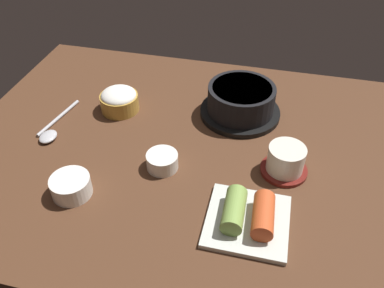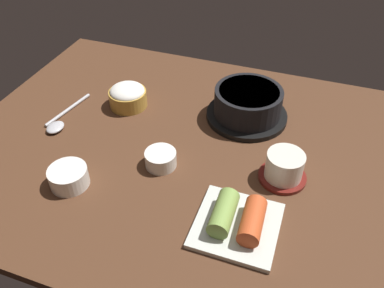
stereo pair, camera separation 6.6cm
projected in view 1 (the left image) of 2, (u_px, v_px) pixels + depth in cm
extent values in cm
cube|color=#4C2D1C|center=(185.00, 151.00, 86.74)|extent=(100.00, 76.00, 2.00)
cylinder|color=black|center=(240.00, 112.00, 94.87)|extent=(19.02, 19.02, 1.26)
cylinder|color=black|center=(241.00, 99.00, 92.40)|extent=(15.64, 15.64, 6.31)
cylinder|color=#D15619|center=(242.00, 88.00, 90.54)|extent=(13.77, 13.77, 0.60)
cylinder|color=#B78C38|center=(120.00, 103.00, 95.39)|extent=(9.14, 9.14, 4.09)
ellipsoid|color=white|center=(119.00, 95.00, 94.06)|extent=(8.41, 8.41, 3.20)
cylinder|color=maroon|center=(284.00, 170.00, 80.17)|extent=(9.48, 9.48, 0.80)
cylinder|color=silver|center=(286.00, 159.00, 78.16)|extent=(7.37, 7.37, 5.36)
cylinder|color=#C6D18C|center=(288.00, 150.00, 76.61)|extent=(6.27, 6.27, 0.40)
cylinder|color=white|center=(162.00, 161.00, 80.30)|extent=(6.47, 6.47, 3.34)
cylinder|color=brown|center=(162.00, 156.00, 79.41)|extent=(5.30, 5.30, 0.50)
cube|color=silver|center=(247.00, 221.00, 70.21)|extent=(14.52, 14.52, 1.00)
cylinder|color=#7A9E47|center=(234.00, 210.00, 69.09)|extent=(4.01, 8.79, 3.83)
cylinder|color=#C64C23|center=(263.00, 215.00, 68.19)|extent=(4.17, 8.86, 3.83)
cylinder|color=white|center=(71.00, 186.00, 74.71)|extent=(7.60, 7.60, 3.81)
cylinder|color=#B73323|center=(69.00, 180.00, 73.66)|extent=(6.23, 6.23, 0.50)
cylinder|color=#B7B7BC|center=(59.00, 118.00, 93.53)|extent=(3.51, 14.67, 0.80)
ellipsoid|color=#B7B7BC|center=(48.00, 137.00, 87.72)|extent=(3.60, 4.68, 1.26)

